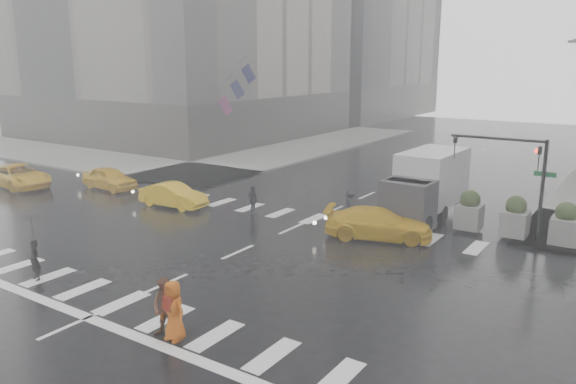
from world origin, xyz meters
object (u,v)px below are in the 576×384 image
Objects in this scene: pedestrian_brown at (166,308)px; box_truck at (426,184)px; traffic_signal_pole at (519,168)px; taxi_front at (110,178)px; pedestrian_orange at (173,310)px; taxi_mid at (173,195)px.

box_truck is (1.65, 15.90, 0.89)m from pedestrian_brown.
traffic_signal_pole is 1.14× the size of taxi_front.
pedestrian_orange is 0.45× the size of taxi_mid.
taxi_front is 18.95m from box_truck.
pedestrian_brown is at bearing -121.91° from taxi_front.
pedestrian_orange is 0.44× the size of taxi_front.
taxi_front is at bearing -171.94° from traffic_signal_pole.
taxi_front is at bearing 129.84° from pedestrian_brown.
pedestrian_orange is at bearing -121.47° from taxi_front.
pedestrian_orange is 15.07m from taxi_mid.
pedestrian_brown is at bearing -94.46° from box_truck.
taxi_mid is at bearing 118.82° from pedestrian_brown.
pedestrian_brown is 0.29m from pedestrian_orange.
pedestrian_brown is 1.01× the size of pedestrian_orange.
taxi_front is 0.63× the size of box_truck.
pedestrian_orange is 15.99m from box_truck.
taxi_front is at bearing 149.79° from pedestrian_orange.
box_truck is at bearing -70.29° from taxi_mid.
taxi_mid is 13.20m from box_truck.
box_truck reaches higher than pedestrian_orange.
pedestrian_brown is at bearing -112.40° from traffic_signal_pole.
traffic_signal_pole is at bearing -79.25° from taxi_front.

